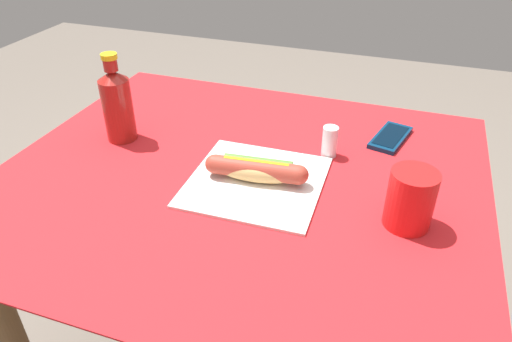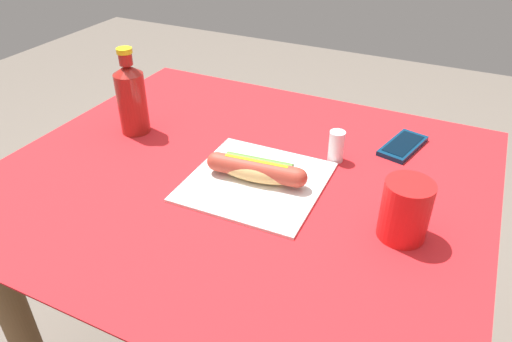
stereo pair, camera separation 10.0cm
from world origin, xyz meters
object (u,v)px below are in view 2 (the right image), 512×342
Objects in this scene: hot_dog at (256,170)px; drinking_cup at (405,210)px; cell_phone at (403,146)px; soda_bottle at (131,97)px; salt_shaker at (336,146)px.

drinking_cup reaches higher than hot_dog.
soda_bottle is (-0.63, -0.21, 0.09)m from cell_phone.
drinking_cup is at bearing -46.48° from salt_shaker.
cell_phone is at bearing 100.56° from drinking_cup.
hot_dog is 0.39m from soda_bottle.
hot_dog reaches higher than cell_phone.
cell_phone is 0.34m from drinking_cup.
cell_phone is 0.73× the size of soda_bottle.
soda_bottle is 2.95× the size of salt_shaker.
salt_shaker reaches higher than hot_dog.
salt_shaker reaches higher than cell_phone.
drinking_cup is 1.56× the size of salt_shaker.
soda_bottle is at bearing -170.29° from salt_shaker.
cell_phone is 2.15× the size of salt_shaker.
salt_shaker is at bearing 52.60° from hot_dog.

